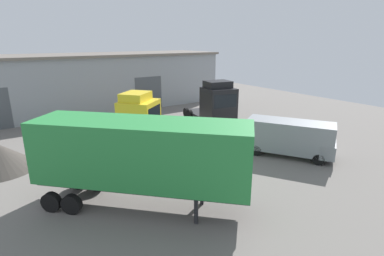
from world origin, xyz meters
name	(u,v)px	position (x,y,z in m)	size (l,w,h in m)	color
ground_plane	(144,165)	(0.00, 0.00, 0.00)	(60.00, 60.00, 0.00)	slate
warehouse_building	(69,83)	(0.00, 17.90, 3.03)	(34.32, 8.30, 6.04)	#93999E
tractor_unit_yellow	(133,121)	(1.11, 3.84, 1.84)	(5.97, 6.51, 3.92)	yellow
container_trailer_green	(141,154)	(-2.18, -4.46, 2.63)	(8.51, 8.57, 4.14)	#28843D
tractor_unit_black	(216,105)	(9.07, 4.15, 1.94)	(3.62, 6.63, 4.13)	black
delivery_van_grey	(292,137)	(8.77, -4.20, 1.31)	(4.58, 5.83, 2.38)	gray
oil_drum	(81,160)	(-3.28, 1.83, 0.44)	(0.58, 0.58, 0.88)	#33519E
traffic_cone	(237,140)	(7.56, -0.31, 0.25)	(0.40, 0.40, 0.55)	black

